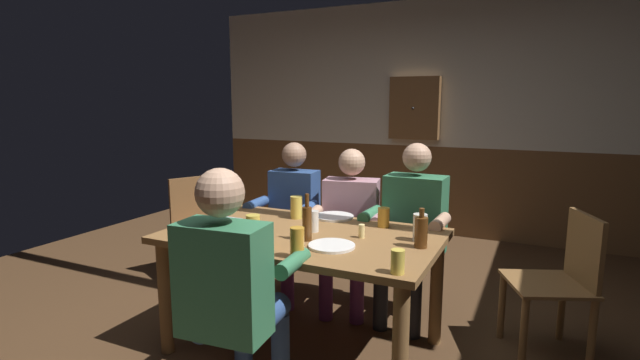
{
  "coord_description": "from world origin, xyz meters",
  "views": [
    {
      "loc": [
        1.28,
        -2.46,
        1.53
      ],
      "look_at": [
        0.0,
        0.22,
        1.03
      ],
      "focal_mm": 26.46,
      "sensor_mm": 36.0,
      "label": 1
    }
  ],
  "objects_px": {
    "person_0": "(290,214)",
    "plate_0": "(334,217)",
    "bottle_0": "(421,232)",
    "dining_table": "(303,249)",
    "condiment_caddy": "(229,223)",
    "plate_1": "(332,246)",
    "pint_glass_2": "(384,217)",
    "pint_glass_7": "(398,262)",
    "person_2": "(412,224)",
    "pint_glass_1": "(313,221)",
    "person_3": "(231,282)",
    "chair_empty_near_right": "(561,280)",
    "bottle_1": "(307,222)",
    "chair_empty_near_left": "(199,225)",
    "person_1": "(349,221)",
    "pint_glass_0": "(266,236)",
    "pint_glass_4": "(297,243)",
    "wall_dart_cabinet": "(415,108)",
    "pint_glass_5": "(253,227)",
    "pint_glass_6": "(420,228)",
    "pint_glass_3": "(296,207)",
    "table_candle": "(362,231)"
  },
  "relations": [
    {
      "from": "person_0",
      "to": "pint_glass_7",
      "type": "xyz_separation_m",
      "value": [
        1.19,
        -1.13,
        0.14
      ]
    },
    {
      "from": "plate_0",
      "to": "plate_1",
      "type": "bearing_deg",
      "value": -67.27
    },
    {
      "from": "person_3",
      "to": "pint_glass_4",
      "type": "bearing_deg",
      "value": 52.69
    },
    {
      "from": "chair_empty_near_left",
      "to": "pint_glass_4",
      "type": "height_order",
      "value": "pint_glass_4"
    },
    {
      "from": "person_1",
      "to": "pint_glass_1",
      "type": "relative_size",
      "value": 9.09
    },
    {
      "from": "plate_1",
      "to": "dining_table",
      "type": "bearing_deg",
      "value": 145.82
    },
    {
      "from": "person_2",
      "to": "person_3",
      "type": "distance_m",
      "value": 1.53
    },
    {
      "from": "plate_1",
      "to": "pint_glass_2",
      "type": "relative_size",
      "value": 2.08
    },
    {
      "from": "person_1",
      "to": "chair_empty_near_left",
      "type": "xyz_separation_m",
      "value": [
        -1.38,
        -0.05,
        -0.18
      ]
    },
    {
      "from": "pint_glass_2",
      "to": "pint_glass_3",
      "type": "height_order",
      "value": "pint_glass_3"
    },
    {
      "from": "bottle_0",
      "to": "pint_glass_2",
      "type": "bearing_deg",
      "value": 134.35
    },
    {
      "from": "chair_empty_near_right",
      "to": "bottle_0",
      "type": "xyz_separation_m",
      "value": [
        -0.72,
        -0.58,
        0.36
      ]
    },
    {
      "from": "bottle_0",
      "to": "bottle_1",
      "type": "distance_m",
      "value": 0.64
    },
    {
      "from": "chair_empty_near_right",
      "to": "bottle_1",
      "type": "height_order",
      "value": "bottle_1"
    },
    {
      "from": "bottle_0",
      "to": "person_2",
      "type": "bearing_deg",
      "value": 107.88
    },
    {
      "from": "pint_glass_7",
      "to": "condiment_caddy",
      "type": "bearing_deg",
      "value": 164.01
    },
    {
      "from": "person_2",
      "to": "pint_glass_0",
      "type": "relative_size",
      "value": 9.57
    },
    {
      "from": "chair_empty_near_left",
      "to": "pint_glass_1",
      "type": "bearing_deg",
      "value": 92.38
    },
    {
      "from": "person_1",
      "to": "pint_glass_5",
      "type": "xyz_separation_m",
      "value": [
        -0.22,
        -0.95,
        0.16
      ]
    },
    {
      "from": "person_2",
      "to": "condiment_caddy",
      "type": "xyz_separation_m",
      "value": [
        -0.97,
        -0.8,
        0.09
      ]
    },
    {
      "from": "person_2",
      "to": "plate_0",
      "type": "height_order",
      "value": "person_2"
    },
    {
      "from": "person_2",
      "to": "bottle_1",
      "type": "bearing_deg",
      "value": 67.72
    },
    {
      "from": "person_0",
      "to": "pint_glass_7",
      "type": "relative_size",
      "value": 10.61
    },
    {
      "from": "pint_glass_3",
      "to": "pint_glass_5",
      "type": "height_order",
      "value": "pint_glass_3"
    },
    {
      "from": "chair_empty_near_left",
      "to": "table_candle",
      "type": "distance_m",
      "value": 1.86
    },
    {
      "from": "condiment_caddy",
      "to": "plate_1",
      "type": "xyz_separation_m",
      "value": [
        0.76,
        -0.11,
        -0.02
      ]
    },
    {
      "from": "person_0",
      "to": "plate_0",
      "type": "bearing_deg",
      "value": 146.19
    },
    {
      "from": "pint_glass_6",
      "to": "table_candle",
      "type": "bearing_deg",
      "value": -165.0
    },
    {
      "from": "plate_0",
      "to": "pint_glass_6",
      "type": "xyz_separation_m",
      "value": [
        0.66,
        -0.29,
        0.07
      ]
    },
    {
      "from": "plate_1",
      "to": "pint_glass_6",
      "type": "xyz_separation_m",
      "value": [
        0.41,
        0.32,
        0.07
      ]
    },
    {
      "from": "bottle_1",
      "to": "pint_glass_1",
      "type": "distance_m",
      "value": 0.19
    },
    {
      "from": "person_3",
      "to": "pint_glass_1",
      "type": "distance_m",
      "value": 0.78
    },
    {
      "from": "plate_0",
      "to": "pint_glass_4",
      "type": "relative_size",
      "value": 1.71
    },
    {
      "from": "person_3",
      "to": "pint_glass_2",
      "type": "height_order",
      "value": "person_3"
    },
    {
      "from": "plate_1",
      "to": "pint_glass_5",
      "type": "distance_m",
      "value": 0.48
    },
    {
      "from": "person_2",
      "to": "plate_0",
      "type": "bearing_deg",
      "value": 35.0
    },
    {
      "from": "chair_empty_near_left",
      "to": "pint_glass_0",
      "type": "bearing_deg",
      "value": 78.55
    },
    {
      "from": "bottle_1",
      "to": "pint_glass_1",
      "type": "xyz_separation_m",
      "value": [
        -0.05,
        0.18,
        -0.04
      ]
    },
    {
      "from": "person_2",
      "to": "pint_glass_1",
      "type": "distance_m",
      "value": 0.81
    },
    {
      "from": "pint_glass_0",
      "to": "pint_glass_5",
      "type": "xyz_separation_m",
      "value": [
        -0.16,
        0.11,
        0.0
      ]
    },
    {
      "from": "condiment_caddy",
      "to": "pint_glass_7",
      "type": "bearing_deg",
      "value": -15.99
    },
    {
      "from": "person_1",
      "to": "pint_glass_2",
      "type": "height_order",
      "value": "person_1"
    },
    {
      "from": "person_2",
      "to": "pint_glass_3",
      "type": "height_order",
      "value": "person_2"
    },
    {
      "from": "table_candle",
      "to": "pint_glass_3",
      "type": "height_order",
      "value": "pint_glass_3"
    },
    {
      "from": "person_3",
      "to": "condiment_caddy",
      "type": "relative_size",
      "value": 8.89
    },
    {
      "from": "person_1",
      "to": "chair_empty_near_right",
      "type": "relative_size",
      "value": 1.35
    },
    {
      "from": "bottle_0",
      "to": "dining_table",
      "type": "bearing_deg",
      "value": -178.76
    },
    {
      "from": "person_0",
      "to": "wall_dart_cabinet",
      "type": "bearing_deg",
      "value": -104.81
    },
    {
      "from": "dining_table",
      "to": "chair_empty_near_right",
      "type": "distance_m",
      "value": 1.56
    },
    {
      "from": "condiment_caddy",
      "to": "plate_0",
      "type": "bearing_deg",
      "value": 44.63
    }
  ]
}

